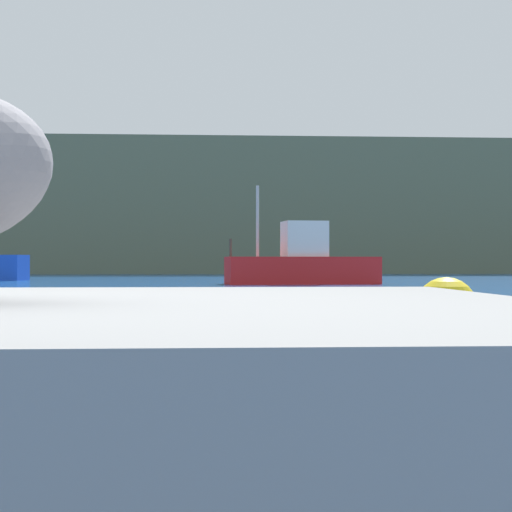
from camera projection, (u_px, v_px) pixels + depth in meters
name	position (u px, v px, depth m)	size (l,w,h in m)	color
hillside_backdrop	(178.00, 210.00, 67.19)	(140.00, 12.51, 9.39)	#5B664C
fishing_boat_red	(302.00, 263.00, 35.78)	(6.12, 2.51, 3.86)	red
mooring_buoy	(446.00, 308.00, 10.68)	(0.74, 0.74, 0.74)	yellow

